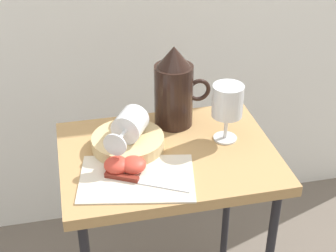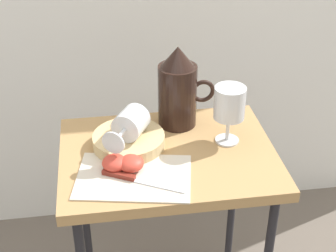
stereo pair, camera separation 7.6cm
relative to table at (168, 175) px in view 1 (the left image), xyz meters
name	(u,v)px [view 1 (the left image)]	position (x,y,z in m)	size (l,w,h in m)	color
table	(168,175)	(0.00, 0.00, 0.00)	(0.56, 0.42, 0.67)	#AD8451
linen_napkin	(137,178)	(-0.10, -0.09, 0.08)	(0.28, 0.19, 0.00)	beige
basket_tray	(128,142)	(-0.10, 0.04, 0.09)	(0.19, 0.19, 0.04)	tan
pitcher	(174,93)	(0.05, 0.14, 0.17)	(0.16, 0.11, 0.23)	black
wine_glass_upright	(227,104)	(0.17, 0.03, 0.18)	(0.08, 0.08, 0.16)	silver
wine_glass_tipped_near	(130,125)	(-0.09, 0.04, 0.15)	(0.13, 0.16, 0.08)	silver
apple_half_left	(117,165)	(-0.14, -0.06, 0.10)	(0.06, 0.06, 0.04)	#CC3D2D
apple_half_right	(133,165)	(-0.10, -0.07, 0.10)	(0.06, 0.06, 0.04)	#CC3D2D
knife	(134,180)	(-0.11, -0.11, 0.08)	(0.19, 0.11, 0.01)	silver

